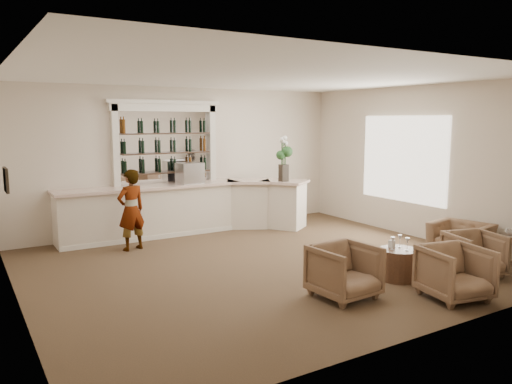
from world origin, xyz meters
TOP-DOWN VIEW (x-y plane):
  - ground at (0.00, 0.00)m, footprint 8.00×8.00m
  - room_shell at (0.16, 0.71)m, footprint 8.04×7.02m
  - bar_counter at (-0.16, 3.00)m, footprint 5.72×1.80m
  - back_bar_alcove at (-0.50, 3.41)m, footprint 2.64×0.25m
  - cocktail_table at (1.40, -1.82)m, footprint 0.63×0.63m
  - sommelier at (-1.71, 2.24)m, footprint 0.67×0.52m
  - armchair_left at (0.09, -2.00)m, footprint 0.89×0.91m
  - armchair_center at (1.40, -2.88)m, footprint 0.98×1.00m
  - armchair_right at (2.62, -2.34)m, footprint 0.97×0.98m
  - armchair_far at (3.40, -1.50)m, footprint 1.07×1.17m
  - espresso_machine at (-0.09, 3.05)m, footprint 0.56×0.48m
  - flower_vase at (1.94, 2.26)m, footprint 0.28×0.28m
  - wine_glass_bar_left at (0.06, 2.98)m, footprint 0.07×0.07m
  - wine_glass_bar_right at (0.13, 3.03)m, footprint 0.07×0.07m
  - wine_glass_tbl_a at (1.28, -1.79)m, footprint 0.07×0.07m
  - wine_glass_tbl_b at (1.50, -1.74)m, footprint 0.07×0.07m
  - wine_glass_tbl_c at (1.44, -1.95)m, footprint 0.07×0.07m
  - napkin_holder at (1.38, -1.68)m, footprint 0.08×0.08m

SIDE VIEW (x-z plane):
  - ground at x=0.00m, z-range 0.00..0.00m
  - cocktail_table at x=1.40m, z-range 0.00..0.50m
  - armchair_far at x=3.40m, z-range 0.00..0.65m
  - armchair_right at x=2.62m, z-range 0.00..0.73m
  - armchair_center at x=1.40m, z-range 0.00..0.78m
  - armchair_left at x=0.09m, z-range 0.00..0.79m
  - napkin_holder at x=1.38m, z-range 0.50..0.62m
  - bar_counter at x=-0.16m, z-range 0.00..1.14m
  - wine_glass_tbl_a at x=1.28m, z-range 0.50..0.71m
  - wine_glass_tbl_b at x=1.50m, z-range 0.50..0.71m
  - wine_glass_tbl_c at x=1.44m, z-range 0.50..0.71m
  - sommelier at x=-1.71m, z-range 0.00..1.61m
  - wine_glass_bar_left at x=0.06m, z-range 1.14..1.35m
  - wine_glass_bar_right at x=0.13m, z-range 1.14..1.35m
  - espresso_machine at x=-0.09m, z-range 1.14..1.61m
  - flower_vase at x=1.94m, z-range 1.21..2.25m
  - back_bar_alcove at x=-0.50m, z-range 0.53..3.53m
  - room_shell at x=0.16m, z-range 0.68..4.00m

